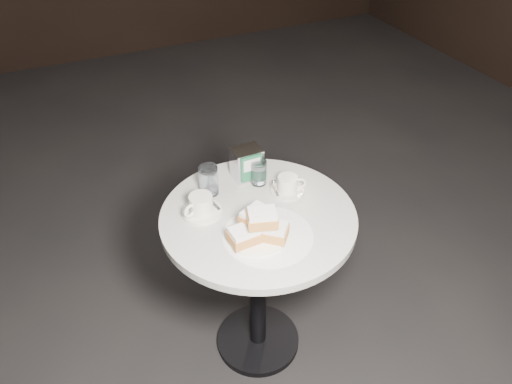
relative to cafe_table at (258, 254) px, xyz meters
The scene contains 9 objects.
ground 0.55m from the cafe_table, ahead, with size 7.00×7.00×0.00m, color black.
cafe_table is the anchor object (origin of this frame).
sugar_spill 0.23m from the cafe_table, 98.52° to the right, with size 0.31×0.31×0.00m, color white.
beignet_plate 0.28m from the cafe_table, 115.02° to the right, with size 0.24×0.24×0.13m.
coffee_cup_left 0.31m from the cafe_table, 153.61° to the left, with size 0.19×0.19×0.07m.
coffee_cup_right 0.28m from the cafe_table, 25.64° to the left, with size 0.17×0.17×0.07m.
water_glass_left 0.34m from the cafe_table, 120.90° to the left, with size 0.09×0.09×0.11m.
water_glass_right 0.31m from the cafe_table, 64.96° to the left, with size 0.06×0.06×0.10m.
napkin_dispenser 0.35m from the cafe_table, 76.48° to the left, with size 0.11×0.09×0.13m.
Camera 1 is at (-0.57, -1.22, 1.89)m, focal length 35.00 mm.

